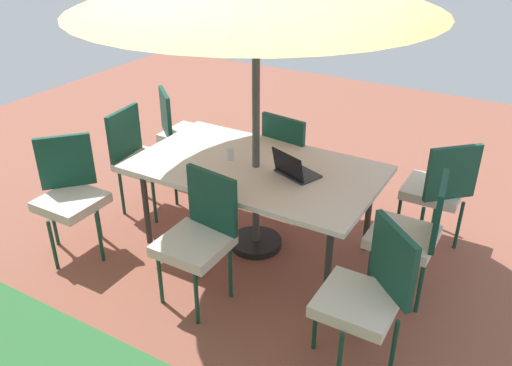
{
  "coord_description": "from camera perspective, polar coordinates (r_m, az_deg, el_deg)",
  "views": [
    {
      "loc": [
        -1.89,
        3.27,
        2.62
      ],
      "look_at": [
        0.0,
        0.0,
        0.61
      ],
      "focal_mm": 37.1,
      "sensor_mm": 36.0,
      "label": 1
    }
  ],
  "objects": [
    {
      "name": "chair_west",
      "position": [
        3.93,
        16.53,
        -5.03
      ],
      "size": [
        0.49,
        0.48,
        0.98
      ],
      "rotation": [
        0.0,
        0.0,
        1.71
      ],
      "color": "silver",
      "rests_on": "ground_plane"
    },
    {
      "name": "chair_southwest",
      "position": [
        4.59,
        19.06,
        -0.42
      ],
      "size": [
        0.59,
        0.59,
        0.98
      ],
      "rotation": [
        0.0,
        0.0,
        0.76
      ],
      "color": "silver",
      "rests_on": "ground_plane"
    },
    {
      "name": "dining_table",
      "position": [
        4.24,
        -0.0,
        1.24
      ],
      "size": [
        1.96,
        1.14,
        0.76
      ],
      "color": "white",
      "rests_on": "ground_plane"
    },
    {
      "name": "chair_northwest",
      "position": [
        3.31,
        11.9,
        -11.44
      ],
      "size": [
        0.59,
        0.59,
        0.98
      ],
      "rotation": [
        0.0,
        0.0,
        2.4
      ],
      "color": "silver",
      "rests_on": "ground_plane"
    },
    {
      "name": "chair_northeast",
      "position": [
        4.53,
        -19.44,
        -0.87
      ],
      "size": [
        0.59,
        0.59,
        0.98
      ],
      "rotation": [
        0.0,
        0.0,
        3.97
      ],
      "color": "silver",
      "rests_on": "ground_plane"
    },
    {
      "name": "ground_plane",
      "position": [
        4.61,
        -0.0,
        -6.83
      ],
      "size": [
        10.0,
        10.0,
        0.02
      ],
      "primitive_type": "cube",
      "color": "#935442"
    },
    {
      "name": "chair_east",
      "position": [
        5.0,
        -12.39,
        2.86
      ],
      "size": [
        0.48,
        0.47,
        0.98
      ],
      "rotation": [
        0.0,
        0.0,
        4.81
      ],
      "color": "silver",
      "rests_on": "ground_plane"
    },
    {
      "name": "chair_north",
      "position": [
        3.77,
        -6.16,
        -5.44
      ],
      "size": [
        0.48,
        0.49,
        0.98
      ],
      "rotation": [
        0.0,
        0.0,
        3.01
      ],
      "color": "silver",
      "rests_on": "ground_plane"
    },
    {
      "name": "cup",
      "position": [
        4.31,
        -2.85,
        3.22
      ],
      "size": [
        0.07,
        0.07,
        0.11
      ],
      "primitive_type": "cylinder",
      "color": "white",
      "rests_on": "dining_table"
    },
    {
      "name": "chair_south",
      "position": [
        4.89,
        3.85,
        2.89
      ],
      "size": [
        0.48,
        0.49,
        0.98
      ],
      "rotation": [
        0.0,
        0.0,
        -0.13
      ],
      "color": "silver",
      "rests_on": "ground_plane"
    },
    {
      "name": "laptop",
      "position": [
        4.05,
        4.16,
        1.38
      ],
      "size": [
        0.39,
        0.35,
        0.21
      ],
      "rotation": [
        0.0,
        0.0,
        -0.37
      ],
      "color": "#2D2D33",
      "rests_on": "dining_table"
    },
    {
      "name": "chair_southeast",
      "position": [
        5.5,
        -8.04,
        5.65
      ],
      "size": [
        0.59,
        0.59,
        0.98
      ],
      "rotation": [
        0.0,
        0.0,
        5.56
      ],
      "color": "silver",
      "rests_on": "ground_plane"
    }
  ]
}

